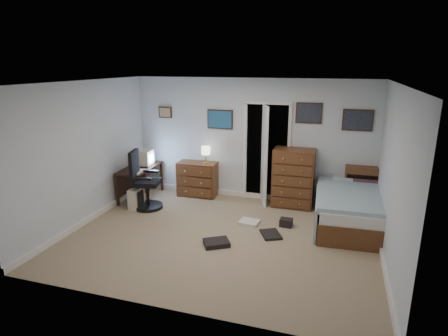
# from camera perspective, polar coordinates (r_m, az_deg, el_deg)

# --- Properties ---
(floor) EXTENTS (5.00, 4.00, 0.02)m
(floor) POSITION_cam_1_polar(r_m,az_deg,el_deg) (6.33, -0.41, -10.47)
(floor) COLOR gray
(floor) RESTS_ON ground
(computer_desk) EXTENTS (0.59, 1.20, 0.68)m
(computer_desk) POSITION_cam_1_polar(r_m,az_deg,el_deg) (8.11, -13.17, -0.87)
(computer_desk) COLOR black
(computer_desk) RESTS_ON floor
(crt_monitor) EXTENTS (0.36, 0.34, 0.33)m
(crt_monitor) POSITION_cam_1_polar(r_m,az_deg,el_deg) (8.10, -12.14, 1.56)
(crt_monitor) COLOR beige
(crt_monitor) RESTS_ON computer_desk
(keyboard) EXTENTS (0.15, 0.37, 0.02)m
(keyboard) POSITION_cam_1_polar(r_m,az_deg,el_deg) (7.65, -12.84, -0.55)
(keyboard) COLOR beige
(keyboard) RESTS_ON computer_desk
(pc_tower) EXTENTS (0.20, 0.39, 0.41)m
(pc_tower) POSITION_cam_1_polar(r_m,az_deg,el_deg) (7.62, -13.22, -4.47)
(pc_tower) COLOR beige
(pc_tower) RESTS_ON floor
(office_chair) EXTENTS (0.66, 0.66, 1.16)m
(office_chair) POSITION_cam_1_polar(r_m,az_deg,el_deg) (7.51, -12.08, -2.74)
(office_chair) COLOR black
(office_chair) RESTS_ON floor
(media_stack) EXTENTS (0.17, 0.17, 0.86)m
(media_stack) POSITION_cam_1_polar(r_m,az_deg,el_deg) (8.46, -12.11, -0.76)
(media_stack) COLOR maroon
(media_stack) RESTS_ON floor
(low_dresser) EXTENTS (0.85, 0.45, 0.74)m
(low_dresser) POSITION_cam_1_polar(r_m,az_deg,el_deg) (8.09, -4.05, -1.68)
(low_dresser) COLOR brown
(low_dresser) RESTS_ON floor
(table_lamp) EXTENTS (0.19, 0.19, 0.36)m
(table_lamp) POSITION_cam_1_polar(r_m,az_deg,el_deg) (7.85, -2.78, 2.60)
(table_lamp) COLOR gold
(table_lamp) RESTS_ON low_dresser
(doorway) EXTENTS (0.96, 1.12, 2.05)m
(doorway) POSITION_cam_1_polar(r_m,az_deg,el_deg) (8.00, 6.89, 2.77)
(doorway) COLOR black
(doorway) RESTS_ON floor
(tall_dresser) EXTENTS (0.80, 0.47, 1.17)m
(tall_dresser) POSITION_cam_1_polar(r_m,az_deg,el_deg) (7.53, 10.52, -1.51)
(tall_dresser) COLOR brown
(tall_dresser) RESTS_ON floor
(headboard_bookcase) EXTENTS (0.99, 0.27, 0.89)m
(headboard_bookcase) POSITION_cam_1_polar(r_m,az_deg,el_deg) (7.66, 21.46, -2.97)
(headboard_bookcase) COLOR brown
(headboard_bookcase) RESTS_ON floor
(bed) EXTENTS (1.19, 2.11, 0.68)m
(bed) POSITION_cam_1_polar(r_m,az_deg,el_deg) (7.02, 18.30, -5.63)
(bed) COLOR brown
(bed) RESTS_ON floor
(wall_posters) EXTENTS (4.38, 0.04, 0.60)m
(wall_posters) POSITION_cam_1_polar(r_m,az_deg,el_deg) (7.55, 8.33, 7.68)
(wall_posters) COLOR #331E11
(wall_posters) RESTS_ON floor
(floor_clutter) EXTENTS (1.30, 1.36, 0.14)m
(floor_clutter) POSITION_cam_1_polar(r_m,az_deg,el_deg) (6.40, 4.00, -9.70)
(floor_clutter) COLOR black
(floor_clutter) RESTS_ON floor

